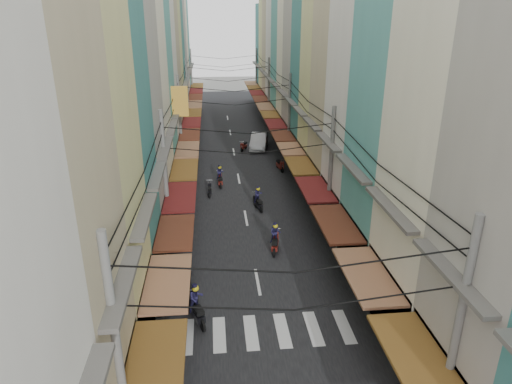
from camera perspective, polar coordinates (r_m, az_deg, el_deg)
ground at (r=26.03m, az=-0.24°, el=-8.83°), size 160.00×160.00×0.00m
road at (r=44.41m, az=-2.66°, el=4.30°), size 10.00×80.00×0.02m
sidewalk_left at (r=44.57m, az=-11.06°, el=4.01°), size 3.00×80.00×0.06m
sidewalk_right at (r=45.17m, az=5.62°, el=4.55°), size 3.00×80.00×0.06m
crosswalk at (r=21.09m, az=1.36°, el=-17.00°), size 7.55×2.40×0.01m
building_row_left at (r=39.50m, az=-14.65°, el=15.97°), size 7.80×67.67×23.70m
building_row_right at (r=40.25m, az=9.17°, el=15.94°), size 7.80×68.98×22.59m
utility_poles at (r=38.00m, az=-2.42°, el=11.57°), size 10.20×66.13×8.20m
white_car at (r=47.58m, az=0.36°, el=5.49°), size 5.67×3.04×1.90m
bicycle at (r=26.66m, az=12.15°, el=-8.57°), size 1.55×0.78×1.02m
moving_scooters at (r=29.65m, az=-2.92°, el=-3.64°), size 8.07×29.37×2.00m
parked_scooters at (r=23.73m, az=12.47°, el=-11.40°), size 13.27×14.64×0.98m
pedestrians at (r=28.62m, az=-10.32°, el=-3.85°), size 13.31×22.85×2.23m
market_umbrella at (r=21.61m, az=17.43°, el=-9.57°), size 2.54×2.54×2.67m
traffic_sign at (r=24.76m, az=12.47°, el=-5.94°), size 0.10×0.59×2.70m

